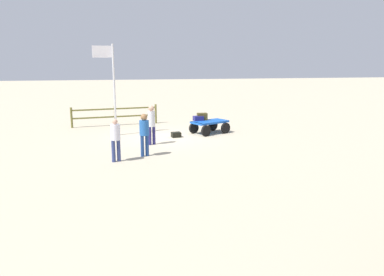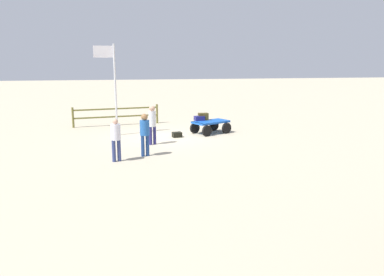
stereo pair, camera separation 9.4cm
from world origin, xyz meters
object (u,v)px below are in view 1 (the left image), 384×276
Objects in this scene: worker_trailing at (152,122)px; flagpole at (111,81)px; suitcase_navy at (198,118)px; worker_lead at (115,137)px; suitcase_tan at (176,135)px; worker_supervisor at (144,131)px; luggage_cart at (209,125)px; suitcase_maroon at (202,117)px.

worker_trailing is 0.39× the size of flagpole.
suitcase_navy is at bearing 177.43° from flagpole.
worker_lead is at bearing 59.04° from worker_trailing.
suitcase_tan is 4.01m from worker_supervisor.
suitcase_navy is 1.72m from suitcase_tan.
worker_supervisor is at bearing 48.37° from luggage_cart.
worker_supervisor reaches higher than suitcase_tan.
worker_supervisor is (3.36, 4.48, 0.18)m from suitcase_maroon.
worker_trailing is (2.88, 2.44, 0.19)m from suitcase_maroon.
suitcase_tan is at bearing 32.86° from suitcase_maroon.
luggage_cart reaches higher than suitcase_tan.
worker_lead is at bearing 49.58° from suitcase_navy.
worker_trailing is 3.51m from flagpole.
luggage_cart is 0.61m from suitcase_maroon.
worker_lead is 3.08m from worker_trailing.
suitcase_navy is at bearing -145.96° from suitcase_tan.
suitcase_navy reaches higher than luggage_cart.
suitcase_tan is at bearing -117.39° from worker_supervisor.
worker_trailing is (3.19, 2.09, 0.57)m from luggage_cart.
luggage_cart is 5.44m from flagpole.
flagpole is (0.14, -5.16, 1.80)m from worker_lead.
worker_lead is 0.96× the size of worker_supervisor.
flagpole is at bearing -2.57° from suitcase_navy.
luggage_cart is 2.00m from suitcase_tan.
worker_trailing reaches higher than suitcase_maroon.
suitcase_navy is (0.24, 0.11, -0.06)m from suitcase_maroon.
worker_lead is 5.47m from flagpole.
worker_supervisor reaches higher than worker_lead.
worker_supervisor is (3.66, 4.12, 0.56)m from luggage_cart.
worker_supervisor is (1.80, 3.47, 0.89)m from suitcase_tan.
worker_trailing reaches higher than suitcase_tan.
worker_trailing is at bearing 33.17° from luggage_cart.
suitcase_maroon is 0.29× the size of worker_trailing.
suitcase_maroon is at bearing -49.16° from luggage_cart.
worker_trailing reaches higher than worker_supervisor.
suitcase_maroon is at bearing 178.98° from flagpole.
worker_lead is (4.77, 4.72, 0.49)m from luggage_cart.
suitcase_tan is at bearing -132.72° from worker_trailing.
flagpole is at bearing -74.68° from worker_supervisor.
luggage_cart is 4.40× the size of suitcase_tan.
suitcase_navy is 0.33× the size of worker_supervisor.
worker_trailing reaches higher than luggage_cart.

